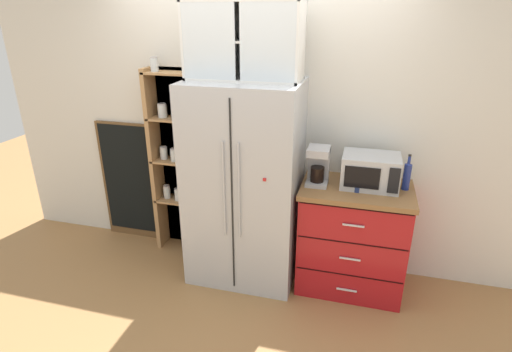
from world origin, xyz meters
TOP-DOWN VIEW (x-y plane):
  - ground_plane at (0.00, 0.00)m, footprint 10.72×10.72m
  - wall_back_cream at (0.00, 0.40)m, footprint 5.01×0.10m
  - refrigerator at (0.00, 0.02)m, footprint 0.91×0.68m
  - pantry_shelf_column at (-0.73, 0.30)m, footprint 0.51×0.24m
  - counter_cabinet at (0.92, 0.07)m, footprint 0.88×0.60m
  - microwave at (1.00, 0.12)m, footprint 0.44×0.33m
  - coffee_maker at (0.60, 0.07)m, footprint 0.17×0.20m
  - mug_sage at (0.92, 0.04)m, footprint 0.12×0.08m
  - mug_navy at (0.92, -0.01)m, footprint 0.11×0.08m
  - bottle_cobalt at (1.28, 0.13)m, footprint 0.06×0.06m
  - bottle_clear at (0.92, 0.05)m, footprint 0.07×0.07m
  - upper_cabinet at (0.00, 0.07)m, footprint 0.87×0.32m
  - chalkboard_menu at (-1.31, 0.33)m, footprint 0.60×0.04m

SIDE VIEW (x-z plane):
  - ground_plane at x=0.00m, z-range 0.00..0.00m
  - counter_cabinet at x=0.92m, z-range 0.00..0.92m
  - chalkboard_menu at x=-1.31m, z-range 0.00..1.23m
  - refrigerator at x=0.00m, z-range 0.00..1.73m
  - pantry_shelf_column at x=-0.73m, z-range -0.01..1.85m
  - mug_sage at x=0.92m, z-range 0.92..1.01m
  - mug_navy at x=0.92m, z-range 0.92..1.02m
  - bottle_clear at x=0.92m, z-range 0.90..1.15m
  - bottle_cobalt at x=1.28m, z-range 0.91..1.19m
  - microwave at x=1.00m, z-range 0.92..1.18m
  - coffee_maker at x=0.60m, z-range 0.92..1.23m
  - wall_back_cream at x=0.00m, z-range 0.00..2.55m
  - upper_cabinet at x=0.00m, z-range 1.72..2.29m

